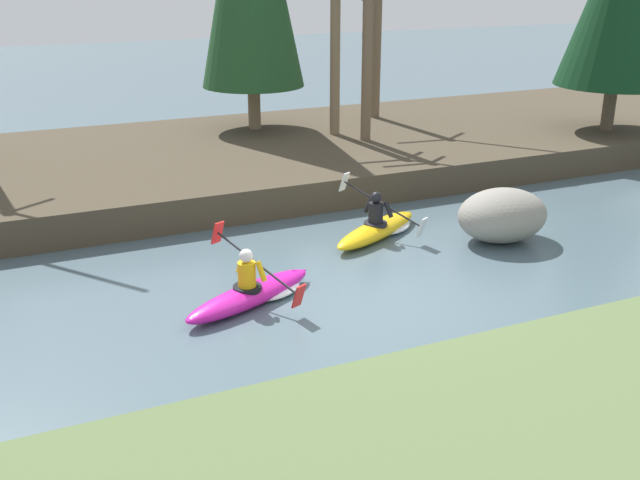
# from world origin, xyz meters

# --- Properties ---
(ground_plane) EXTENTS (90.00, 90.00, 0.00)m
(ground_plane) POSITION_xyz_m (0.00, 0.00, 0.00)
(ground_plane) COLOR #4C606B
(riverbank_far) EXTENTS (44.00, 8.33, 0.75)m
(riverbank_far) POSITION_xyz_m (0.00, 8.72, 0.37)
(riverbank_far) COLOR #473D2D
(riverbank_far) RESTS_ON ground
(bare_tree_mid_upstream) EXTENTS (3.24, 3.20, 5.84)m
(bare_tree_mid_upstream) POSITION_xyz_m (3.82, 8.98, 3.50)
(bare_tree_mid_upstream) COLOR #7A664C
(bare_tree_mid_upstream) RESTS_ON riverbank_far
(bare_tree_mid_downstream) EXTENTS (2.79, 2.76, 5.00)m
(bare_tree_mid_downstream) POSITION_xyz_m (4.26, 7.93, 3.10)
(bare_tree_mid_downstream) COLOR brown
(bare_tree_mid_downstream) RESTS_ON riverbank_far
(bare_tree_downstream) EXTENTS (3.46, 3.41, 6.26)m
(bare_tree_downstream) POSITION_xyz_m (6.02, 10.68, 3.70)
(bare_tree_downstream) COLOR brown
(bare_tree_downstream) RESTS_ON riverbank_far
(kayaker_lead) EXTENTS (2.65, 1.96, 1.20)m
(kayaker_lead) POSITION_xyz_m (1.93, 2.73, 0.20)
(kayaker_lead) COLOR yellow
(kayaker_lead) RESTS_ON ground
(kayaker_middle) EXTENTS (2.70, 1.96, 1.20)m
(kayaker_middle) POSITION_xyz_m (-1.50, 0.75, 0.20)
(kayaker_middle) COLOR #C61999
(kayaker_middle) RESTS_ON ground
(boulder_midstream) EXTENTS (1.92, 1.50, 1.08)m
(boulder_midstream) POSITION_xyz_m (4.09, 1.51, 0.54)
(boulder_midstream) COLOR gray
(boulder_midstream) RESTS_ON ground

